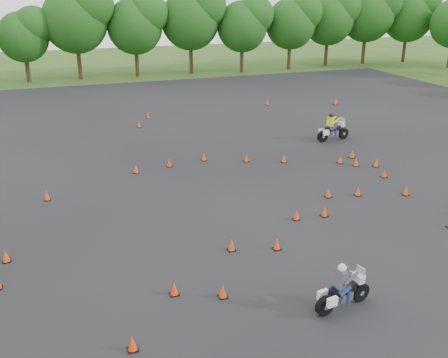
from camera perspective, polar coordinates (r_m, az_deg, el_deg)
name	(u,v)px	position (r m, az deg, el deg)	size (l,w,h in m)	color
ground	(258,241)	(20.08, 3.89, -7.09)	(140.00, 140.00, 0.00)	#2D5119
asphalt_pad	(211,188)	(25.16, -1.54, -0.99)	(62.00, 62.00, 0.00)	black
treeline	(144,37)	(53.08, -9.10, 15.68)	(86.96, 32.34, 10.72)	#1A4914
traffic_cones	(234,193)	(23.95, 1.13, -1.59)	(32.82, 33.26, 0.45)	#EC3D09
rider_grey	(344,285)	(16.26, 13.56, -11.71)	(2.12, 0.65, 1.64)	#3A3C41
rider_yellow	(334,127)	(33.52, 12.45, 5.85)	(2.38, 0.73, 1.84)	gold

